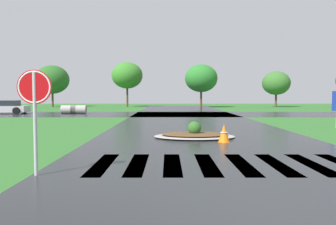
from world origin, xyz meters
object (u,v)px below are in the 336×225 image
(stop_sign, at_px, (34,98))
(traffic_cone, at_px, (224,134))
(median_island, at_px, (194,135))
(car_dark_suv, at_px, (5,107))
(drainage_pipe_stack, at_px, (74,109))

(stop_sign, xyz_separation_m, traffic_cone, (5.05, 5.15, -1.41))
(median_island, height_order, car_dark_suv, car_dark_suv)
(median_island, bearing_deg, car_dark_suv, 133.29)
(stop_sign, distance_m, car_dark_suv, 26.75)
(median_island, xyz_separation_m, traffic_cone, (1.00, -1.38, 0.21))
(car_dark_suv, bearing_deg, stop_sign, 112.90)
(traffic_cone, bearing_deg, median_island, 125.87)
(stop_sign, height_order, drainage_pipe_stack, stop_sign)
(median_island, relative_size, car_dark_suv, 0.82)
(car_dark_suv, height_order, drainage_pipe_stack, car_dark_suv)
(traffic_cone, bearing_deg, car_dark_suv, 132.80)
(stop_sign, relative_size, traffic_cone, 3.44)
(traffic_cone, bearing_deg, stop_sign, -134.39)
(stop_sign, distance_m, median_island, 7.86)
(car_dark_suv, height_order, traffic_cone, car_dark_suv)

